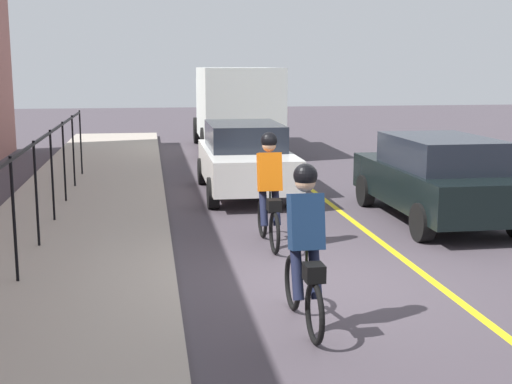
% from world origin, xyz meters
% --- Properties ---
extents(ground_plane, '(80.00, 80.00, 0.00)m').
position_xyz_m(ground_plane, '(0.00, 0.00, 0.00)').
color(ground_plane, '#463E46').
extents(lane_line_centre, '(36.00, 0.12, 0.01)m').
position_xyz_m(lane_line_centre, '(0.00, -1.60, 0.00)').
color(lane_line_centre, yellow).
rests_on(lane_line_centre, ground).
extents(sidewalk, '(40.00, 3.20, 0.15)m').
position_xyz_m(sidewalk, '(0.00, 3.40, 0.07)').
color(sidewalk, '#ACA092').
rests_on(sidewalk, ground).
extents(iron_fence, '(16.30, 0.04, 1.60)m').
position_xyz_m(iron_fence, '(1.00, 3.80, 1.33)').
color(iron_fence, black).
rests_on(iron_fence, sidewalk).
extents(cyclist_lead, '(1.71, 0.37, 1.83)m').
position_xyz_m(cyclist_lead, '(1.88, 0.26, 0.91)').
color(cyclist_lead, black).
rests_on(cyclist_lead, ground).
extents(cyclist_follow, '(1.71, 0.37, 1.83)m').
position_xyz_m(cyclist_follow, '(-1.66, 0.47, 0.91)').
color(cyclist_follow, black).
rests_on(cyclist_follow, ground).
extents(patrol_sedan, '(4.41, 1.95, 1.58)m').
position_xyz_m(patrol_sedan, '(3.27, -3.12, 0.82)').
color(patrol_sedan, black).
rests_on(patrol_sedan, ground).
extents(parked_sedan_rear, '(4.41, 1.95, 1.58)m').
position_xyz_m(parked_sedan_rear, '(6.55, 0.00, 0.82)').
color(parked_sedan_rear, white).
rests_on(parked_sedan_rear, ground).
extents(box_truck_background, '(6.74, 2.61, 2.78)m').
position_xyz_m(box_truck_background, '(14.67, -0.78, 1.55)').
color(box_truck_background, silver).
rests_on(box_truck_background, ground).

